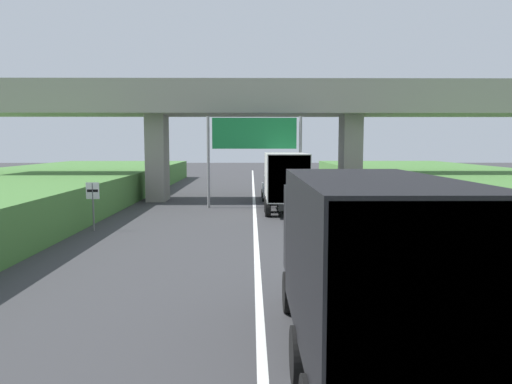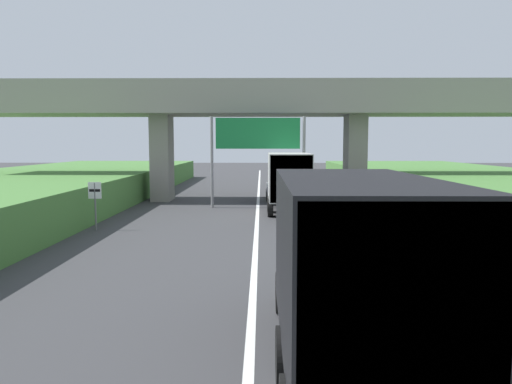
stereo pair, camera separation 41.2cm
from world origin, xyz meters
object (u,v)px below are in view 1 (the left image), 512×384
Objects in this scene: car_silver at (275,188)px; construction_barrel_3 at (380,211)px; construction_barrel_1 at (461,254)px; construction_barrel_2 at (410,227)px; overhead_highway_sign at (254,140)px; construction_barrel_5 at (343,192)px; truck_blue at (285,178)px; truck_black at (359,260)px; construction_barrel_4 at (360,200)px; speed_limit_sign at (93,199)px.

car_silver is 10.50m from construction_barrel_3.
construction_barrel_2 is at bearing 89.63° from construction_barrel_1.
overhead_highway_sign reaches higher than construction_barrel_5.
truck_blue is at bearing -87.15° from car_silver.
construction_barrel_4 is (5.03, 21.83, -1.47)m from truck_black.
car_silver reaches higher than construction_barrel_5.
construction_barrel_3 is at bearing 89.06° from construction_barrel_2.
construction_barrel_2 and construction_barrel_4 have the same top height.
construction_barrel_1 is at bearing 54.46° from truck_black.
construction_barrel_2 is (6.53, -9.73, -3.76)m from overhead_highway_sign.
overhead_highway_sign is 12.31m from construction_barrel_2.
overhead_highway_sign is at bearing 47.22° from speed_limit_sign.
construction_barrel_3 and construction_barrel_4 have the same top height.
construction_barrel_4 is (14.11, 8.32, -1.02)m from speed_limit_sign.
construction_barrel_4 is at bearing 77.03° from truck_black.
construction_barrel_4 is (4.92, 1.79, -1.47)m from truck_blue.
construction_barrel_5 is at bearing 79.60° from truck_black.
speed_limit_sign is 15.49m from construction_barrel_1.
truck_blue is 6.03m from car_silver.
construction_barrel_2 is 15.09m from construction_barrel_5.
truck_blue reaches higher than construction_barrel_3.
truck_blue reaches higher than car_silver.
overhead_highway_sign is 11.24m from speed_limit_sign.
speed_limit_sign is (-7.40, -8.00, -2.75)m from overhead_highway_sign.
speed_limit_sign is at bearing -144.59° from truck_blue.
truck_black is at bearing -112.38° from construction_barrel_2.
overhead_highway_sign reaches higher than construction_barrel_3.
construction_barrel_5 is at bearing 91.11° from construction_barrel_4.
overhead_highway_sign is at bearing -108.52° from car_silver.
construction_barrel_4 and construction_barrel_5 have the same top height.
car_silver is 4.56× the size of construction_barrel_3.
construction_barrel_5 is at bearing 89.66° from construction_barrel_1.
construction_barrel_1 is 10.06m from construction_barrel_3.
construction_barrel_4 is at bearing 89.18° from construction_barrel_1.
truck_black is at bearing -102.97° from construction_barrel_4.
construction_barrel_2 is at bearing -7.10° from speed_limit_sign.
truck_blue is (9.19, 6.53, 0.46)m from speed_limit_sign.
construction_barrel_3 is 10.06m from construction_barrel_5.
construction_barrel_5 is at bearing 89.67° from construction_barrel_2.
construction_barrel_2 is at bearing -90.94° from construction_barrel_3.
construction_barrel_2 is 10.06m from construction_barrel_4.
construction_barrel_4 is at bearing 88.85° from construction_barrel_3.
car_silver is at bearing 92.85° from truck_blue.
truck_blue is (1.79, -1.47, -2.29)m from overhead_highway_sign.
car_silver is 19.86m from construction_barrel_1.
speed_limit_sign reaches higher than construction_barrel_2.
construction_barrel_1 is at bearing -75.41° from car_silver.
speed_limit_sign is at bearing -149.46° from construction_barrel_4.
overhead_highway_sign is 1.43× the size of car_silver.
construction_barrel_1 is at bearing -70.50° from truck_blue.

